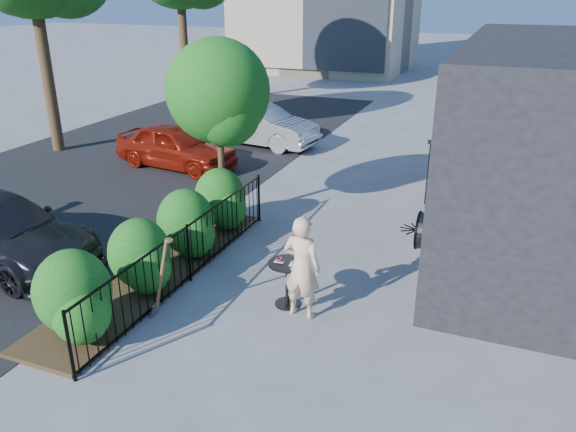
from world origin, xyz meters
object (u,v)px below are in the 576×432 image
at_px(cafe_table, 287,276).
at_px(shovel, 160,283).
at_px(patio_tree, 220,98).
at_px(car_red, 176,146).
at_px(car_silver, 258,125).
at_px(woman, 302,267).

height_order(cafe_table, shovel, shovel).
height_order(patio_tree, car_red, patio_tree).
bearing_deg(car_silver, woman, -143.79).
bearing_deg(shovel, car_silver, 106.35).
bearing_deg(woman, car_silver, -57.71).
relative_size(cafe_table, car_silver, 0.20).
xyz_separation_m(shovel, car_silver, (-3.01, 10.26, 0.03)).
xyz_separation_m(woman, car_red, (-6.18, 6.15, -0.22)).
bearing_deg(car_red, shovel, -141.71).
bearing_deg(car_red, woman, -127.09).
bearing_deg(car_silver, shovel, -155.72).
relative_size(cafe_table, woman, 0.49).
height_order(shovel, car_red, shovel).
relative_size(shovel, car_silver, 0.36).
bearing_deg(patio_tree, car_red, 136.13).
relative_size(patio_tree, cafe_table, 4.71).
height_order(woman, car_red, woman).
height_order(woman, shovel, woman).
bearing_deg(patio_tree, car_silver, 108.00).
distance_m(cafe_table, shovel, 2.03).
height_order(cafe_table, woman, woman).
bearing_deg(woman, car_red, -40.84).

